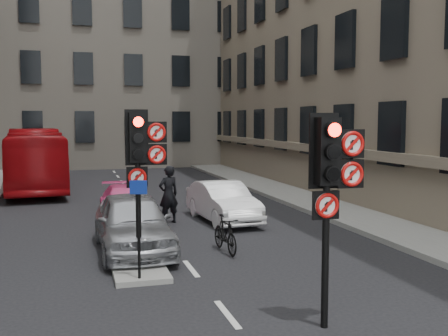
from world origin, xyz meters
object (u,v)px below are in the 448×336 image
signal_near (332,174)px  motorcyclist (169,195)px  car_white (223,202)px  bus_red (34,159)px  car_silver (133,223)px  signal_far (141,154)px  motorcycle (225,234)px  info_sign (139,215)px  car_pink (126,203)px

signal_near → motorcyclist: bearing=96.2°
car_white → bus_red: (-6.80, 10.79, 0.85)m
car_silver → motorcyclist: (1.58, 3.55, 0.20)m
car_white → bus_red: size_ratio=0.37×
signal_far → motorcycle: signal_far is taller
signal_far → info_sign: 1.48m
signal_far → info_sign: signal_far is taller
info_sign → car_white: bearing=76.0°
signal_near → bus_red: (-5.99, 20.17, -1.06)m
motorcycle → info_sign: bearing=-144.5°
signal_far → car_white: (3.41, 5.38, -2.03)m
signal_far → bus_red: size_ratio=0.33×
motorcycle → bus_red: bearing=106.6°
signal_near → motorcycle: (-0.29, 5.26, -2.10)m
motorcycle → info_sign: info_sign is taller
motorcyclist → info_sign: size_ratio=0.93×
bus_red → info_sign: size_ratio=5.22×
car_pink → car_white: bearing=-22.3°
signal_far → car_pink: size_ratio=0.88×
car_pink → motorcyclist: (1.31, -1.08, 0.38)m
bus_red → motorcycle: bearing=-74.0°
signal_far → car_pink: (0.26, 6.63, -2.11)m
signal_near → bus_red: signal_near is taller
signal_near → car_white: signal_near is taller
signal_near → car_white: 9.60m
info_sign → signal_near: bearing=-32.8°
car_white → car_pink: (-3.15, 1.25, -0.09)m
info_sign → motorcycle: bearing=56.0°
signal_near → car_pink: (-2.34, 10.63, -1.99)m
info_sign → car_pink: bearing=102.7°
bus_red → signal_far: bearing=-83.0°
signal_far → motorcyclist: bearing=74.2°
car_silver → motorcyclist: size_ratio=2.34×
car_pink → bus_red: (-3.65, 9.54, 0.93)m
motorcyclist → signal_far: bearing=56.5°
car_silver → bus_red: (-3.38, 14.16, 0.75)m
car_white → car_pink: 3.39m
car_silver → car_pink: car_silver is taller
signal_far → info_sign: (-0.18, -0.81, -1.23)m
car_silver → car_white: car_silver is taller
car_silver → car_white: bearing=43.5°
motorcycle → info_sign: (-2.48, -2.07, 0.99)m
car_pink → motorcyclist: size_ratio=2.09×
car_white → bus_red: bus_red is taller
car_white → motorcycle: 4.26m
signal_far → car_white: size_ratio=0.87×
motorcycle → car_pink: bearing=106.5°
car_pink → info_sign: (-0.44, -7.44, 0.88)m
car_pink → motorcycle: (2.04, -5.37, -0.11)m
signal_near → motorcycle: bearing=93.2°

